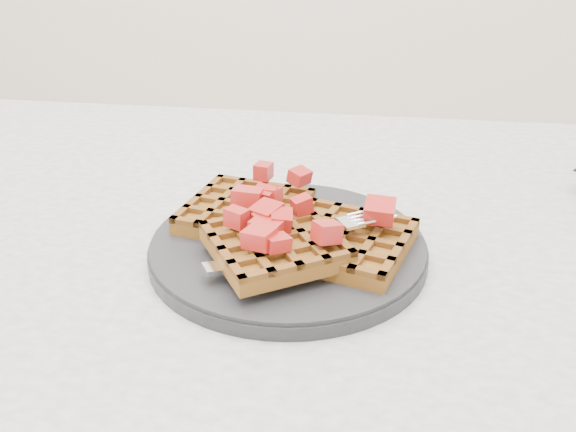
{
  "coord_description": "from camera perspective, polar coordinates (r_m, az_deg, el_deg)",
  "views": [
    {
      "loc": [
        0.03,
        -0.5,
        1.05
      ],
      "look_at": [
        -0.04,
        -0.01,
        0.79
      ],
      "focal_mm": 40.0,
      "sensor_mm": 36.0,
      "label": 1
    }
  ],
  "objects": [
    {
      "name": "waffles",
      "position": [
        0.56,
        -0.04,
        -1.33
      ],
      "size": [
        0.22,
        0.21,
        0.03
      ],
      "color": "brown",
      "rests_on": "plate"
    },
    {
      "name": "strawberry_pile",
      "position": [
        0.55,
        0.0,
        1.29
      ],
      "size": [
        0.15,
        0.15,
        0.02
      ],
      "primitive_type": null,
      "color": "#8E0202",
      "rests_on": "waffles"
    },
    {
      "name": "fork",
      "position": [
        0.54,
        2.48,
        -3.0
      ],
      "size": [
        0.17,
        0.11,
        0.02
      ],
      "primitive_type": null,
      "rotation": [
        0.0,
        0.0,
        -1.02
      ],
      "color": "silver",
      "rests_on": "plate"
    },
    {
      "name": "table",
      "position": [
        0.65,
        3.83,
        -12.14
      ],
      "size": [
        1.2,
        0.8,
        0.75
      ],
      "color": "beige",
      "rests_on": "ground"
    },
    {
      "name": "plate",
      "position": [
        0.57,
        0.0,
        -2.84
      ],
      "size": [
        0.25,
        0.25,
        0.02
      ],
      "primitive_type": "cylinder",
      "color": "black",
      "rests_on": "table"
    }
  ]
}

